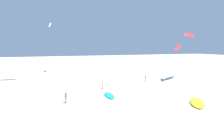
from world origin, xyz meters
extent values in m
ellipsoid|color=red|center=(17.26, 24.78, 7.56)|extent=(3.54, 5.15, 1.80)
ellipsoid|color=#19B2B7|center=(17.26, 24.78, 7.59)|extent=(3.05, 4.89, 1.58)
cylinder|color=#4C4C51|center=(18.51, 22.71, 3.74)|extent=(2.53, 4.16, 7.48)
ellipsoid|color=white|center=(-6.87, 48.50, 13.76)|extent=(1.26, 6.08, 1.34)
ellipsoid|color=red|center=(-6.87, 48.50, 13.79)|extent=(0.71, 6.19, 0.69)
cylinder|color=#4C4C51|center=(-5.63, 46.96, 6.84)|extent=(2.51, 3.11, 13.68)
ellipsoid|color=red|center=(20.44, 24.73, 10.29)|extent=(6.98, 5.18, 1.58)
ellipsoid|color=white|center=(20.44, 24.73, 10.32)|extent=(6.65, 4.64, 0.88)
cylinder|color=#4C4C51|center=(21.30, 20.49, 5.11)|extent=(1.74, 8.48, 10.24)
ellipsoid|color=yellow|center=(9.19, 10.76, 0.20)|extent=(4.73, 5.26, 0.39)
ellipsoid|color=#EA5193|center=(9.19, 10.76, 0.22)|extent=(2.70, 2.83, 0.24)
ellipsoid|color=#19B2B7|center=(-0.53, 19.04, 0.15)|extent=(1.88, 4.41, 0.31)
ellipsoid|color=#EA5193|center=(-0.53, 19.04, 0.17)|extent=(1.37, 2.06, 0.18)
cylinder|color=slate|center=(-7.42, 17.64, 0.41)|extent=(0.14, 0.14, 0.82)
cylinder|color=slate|center=(-7.53, 17.52, 0.41)|extent=(0.14, 0.14, 0.82)
cube|color=#338C4C|center=(-7.48, 17.58, 1.12)|extent=(0.35, 0.36, 0.60)
cylinder|color=tan|center=(-7.34, 17.74, 1.08)|extent=(0.09, 0.09, 0.56)
cylinder|color=tan|center=(-7.62, 17.43, 1.08)|extent=(0.09, 0.09, 0.56)
sphere|color=tan|center=(-7.48, 17.58, 1.56)|extent=(0.21, 0.21, 0.21)
cylinder|color=red|center=(11.39, 27.72, 0.41)|extent=(0.14, 0.14, 0.81)
cylinder|color=red|center=(11.49, 27.84, 0.41)|extent=(0.14, 0.14, 0.81)
cube|color=#2D4CA5|center=(11.44, 27.78, 1.08)|extent=(0.34, 0.36, 0.53)
cylinder|color=#9E7051|center=(11.31, 27.62, 1.04)|extent=(0.09, 0.09, 0.56)
cylinder|color=#9E7051|center=(11.57, 27.94, 1.04)|extent=(0.09, 0.09, 0.56)
sphere|color=#9E7051|center=(11.44, 27.78, 1.48)|extent=(0.21, 0.21, 0.21)
cylinder|color=red|center=(0.13, 24.16, 0.45)|extent=(0.14, 0.14, 0.91)
cylinder|color=red|center=(0.23, 24.29, 0.45)|extent=(0.14, 0.14, 0.91)
cube|color=yellow|center=(0.18, 24.22, 1.18)|extent=(0.34, 0.36, 0.54)
cylinder|color=tan|center=(0.06, 24.05, 1.14)|extent=(0.09, 0.09, 0.56)
cylinder|color=tan|center=(0.30, 24.40, 1.14)|extent=(0.09, 0.09, 0.56)
sphere|color=tan|center=(0.18, 24.22, 1.59)|extent=(0.21, 0.21, 0.21)
camera|label=1|loc=(-11.14, -8.89, 7.82)|focal=31.15mm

